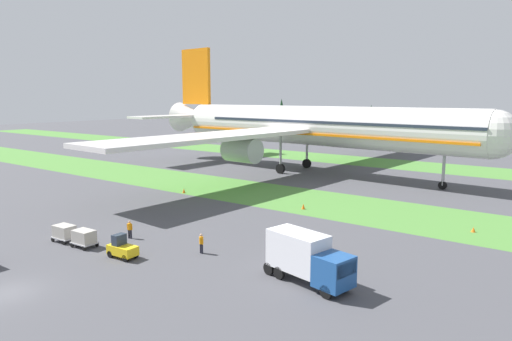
{
  "coord_description": "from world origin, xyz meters",
  "views": [
    {
      "loc": [
        31.44,
        -13.65,
        13.34
      ],
      "look_at": [
        -3.15,
        32.85,
        4.0
      ],
      "focal_mm": 32.16,
      "sensor_mm": 36.0,
      "label": 1
    }
  ],
  "objects_px": {
    "baggage_tug": "(122,248)",
    "catering_truck": "(307,257)",
    "cargo_dolly_lead": "(84,237)",
    "ground_crew_marshaller": "(201,243)",
    "airliner": "(305,125)",
    "cargo_dolly_second": "(64,232)",
    "taxiway_marker_0": "(184,191)",
    "taxiway_marker_2": "(303,206)",
    "ground_crew_loader": "(130,229)",
    "taxiway_marker_1": "(473,230)"
  },
  "relations": [
    {
      "from": "ground_crew_marshaller",
      "to": "taxiway_marker_2",
      "type": "xyz_separation_m",
      "value": [
        -1.05,
        18.82,
        -0.61
      ]
    },
    {
      "from": "ground_crew_marshaller",
      "to": "taxiway_marker_0",
      "type": "xyz_separation_m",
      "value": [
        -19.37,
        16.94,
        -0.64
      ]
    },
    {
      "from": "taxiway_marker_0",
      "to": "ground_crew_loader",
      "type": "bearing_deg",
      "value": -58.48
    },
    {
      "from": "catering_truck",
      "to": "ground_crew_marshaller",
      "type": "distance_m",
      "value": 10.55
    },
    {
      "from": "taxiway_marker_0",
      "to": "taxiway_marker_2",
      "type": "bearing_deg",
      "value": 5.86
    },
    {
      "from": "airliner",
      "to": "baggage_tug",
      "type": "distance_m",
      "value": 49.23
    },
    {
      "from": "cargo_dolly_lead",
      "to": "cargo_dolly_second",
      "type": "xyz_separation_m",
      "value": [
        -2.9,
        -0.17,
        0.0
      ]
    },
    {
      "from": "cargo_dolly_lead",
      "to": "ground_crew_marshaller",
      "type": "relative_size",
      "value": 1.31
    },
    {
      "from": "taxiway_marker_1",
      "to": "baggage_tug",
      "type": "bearing_deg",
      "value": -130.77
    },
    {
      "from": "cargo_dolly_second",
      "to": "catering_truck",
      "type": "bearing_deg",
      "value": 99.3
    },
    {
      "from": "airliner",
      "to": "taxiway_marker_1",
      "type": "height_order",
      "value": "airliner"
    },
    {
      "from": "cargo_dolly_lead",
      "to": "taxiway_marker_0",
      "type": "height_order",
      "value": "cargo_dolly_lead"
    },
    {
      "from": "cargo_dolly_second",
      "to": "catering_truck",
      "type": "distance_m",
      "value": 23.6
    },
    {
      "from": "ground_crew_loader",
      "to": "taxiway_marker_1",
      "type": "bearing_deg",
      "value": 17.67
    },
    {
      "from": "cargo_dolly_lead",
      "to": "ground_crew_loader",
      "type": "xyz_separation_m",
      "value": [
        1.22,
        4.07,
        0.03
      ]
    },
    {
      "from": "airliner",
      "to": "cargo_dolly_second",
      "type": "height_order",
      "value": "airliner"
    },
    {
      "from": "cargo_dolly_lead",
      "to": "catering_truck",
      "type": "height_order",
      "value": "catering_truck"
    },
    {
      "from": "airliner",
      "to": "catering_truck",
      "type": "height_order",
      "value": "airliner"
    },
    {
      "from": "airliner",
      "to": "cargo_dolly_second",
      "type": "relative_size",
      "value": 36.47
    },
    {
      "from": "airliner",
      "to": "cargo_dolly_lead",
      "type": "height_order",
      "value": "airliner"
    },
    {
      "from": "airliner",
      "to": "ground_crew_loader",
      "type": "xyz_separation_m",
      "value": [
        6.7,
        -43.72,
        -7.43
      ]
    },
    {
      "from": "cargo_dolly_lead",
      "to": "catering_truck",
      "type": "relative_size",
      "value": 0.31
    },
    {
      "from": "ground_crew_marshaller",
      "to": "catering_truck",
      "type": "bearing_deg",
      "value": 16.31
    },
    {
      "from": "ground_crew_marshaller",
      "to": "cargo_dolly_second",
      "type": "bearing_deg",
      "value": -140.73
    },
    {
      "from": "catering_truck",
      "to": "taxiway_marker_2",
      "type": "xyz_separation_m",
      "value": [
        -11.55,
        18.88,
        -1.62
      ]
    },
    {
      "from": "ground_crew_marshaller",
      "to": "ground_crew_loader",
      "type": "relative_size",
      "value": 1.0
    },
    {
      "from": "ground_crew_marshaller",
      "to": "taxiway_marker_1",
      "type": "bearing_deg",
      "value": 66.67
    },
    {
      "from": "catering_truck",
      "to": "baggage_tug",
      "type": "bearing_deg",
      "value": -61.05
    },
    {
      "from": "cargo_dolly_second",
      "to": "taxiway_marker_0",
      "type": "relative_size",
      "value": 3.7
    },
    {
      "from": "baggage_tug",
      "to": "ground_crew_loader",
      "type": "height_order",
      "value": "baggage_tug"
    },
    {
      "from": "ground_crew_marshaller",
      "to": "airliner",
      "type": "bearing_deg",
      "value": 126.09
    },
    {
      "from": "cargo_dolly_second",
      "to": "catering_truck",
      "type": "height_order",
      "value": "catering_truck"
    },
    {
      "from": "cargo_dolly_second",
      "to": "taxiway_marker_1",
      "type": "distance_m",
      "value": 39.67
    },
    {
      "from": "catering_truck",
      "to": "ground_crew_marshaller",
      "type": "height_order",
      "value": "catering_truck"
    },
    {
      "from": "cargo_dolly_second",
      "to": "ground_crew_marshaller",
      "type": "distance_m",
      "value": 13.55
    },
    {
      "from": "airliner",
      "to": "baggage_tug",
      "type": "bearing_deg",
      "value": 16.28
    },
    {
      "from": "airliner",
      "to": "catering_truck",
      "type": "bearing_deg",
      "value": 34.69
    },
    {
      "from": "cargo_dolly_second",
      "to": "taxiway_marker_0",
      "type": "bearing_deg",
      "value": -166.08
    },
    {
      "from": "catering_truck",
      "to": "ground_crew_marshaller",
      "type": "relative_size",
      "value": 4.18
    },
    {
      "from": "ground_crew_marshaller",
      "to": "taxiway_marker_2",
      "type": "relative_size",
      "value": 2.62
    },
    {
      "from": "catering_truck",
      "to": "taxiway_marker_2",
      "type": "height_order",
      "value": "catering_truck"
    },
    {
      "from": "ground_crew_marshaller",
      "to": "cargo_dolly_lead",
      "type": "bearing_deg",
      "value": -135.66
    },
    {
      "from": "baggage_tug",
      "to": "taxiway_marker_0",
      "type": "xyz_separation_m",
      "value": [
        -14.78,
        21.69,
        -0.51
      ]
    },
    {
      "from": "cargo_dolly_second",
      "to": "taxiway_marker_2",
      "type": "bearing_deg",
      "value": 151.19
    },
    {
      "from": "baggage_tug",
      "to": "catering_truck",
      "type": "xyz_separation_m",
      "value": [
        15.1,
        4.69,
        1.14
      ]
    },
    {
      "from": "ground_crew_loader",
      "to": "taxiway_marker_1",
      "type": "relative_size",
      "value": 3.43
    },
    {
      "from": "cargo_dolly_second",
      "to": "taxiway_marker_1",
      "type": "bearing_deg",
      "value": 127.67
    },
    {
      "from": "ground_crew_loader",
      "to": "taxiway_marker_2",
      "type": "relative_size",
      "value": 2.62
    },
    {
      "from": "airliner",
      "to": "ground_crew_loader",
      "type": "distance_m",
      "value": 44.85
    },
    {
      "from": "airliner",
      "to": "ground_crew_marshaller",
      "type": "relative_size",
      "value": 47.86
    }
  ]
}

